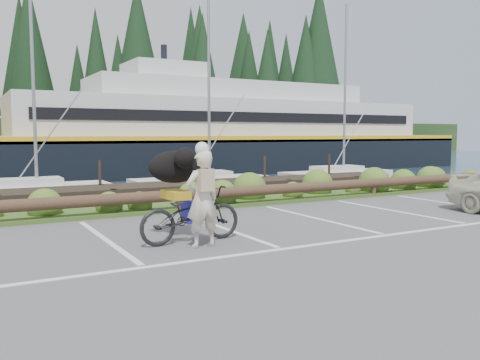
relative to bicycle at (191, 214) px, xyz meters
name	(u,v)px	position (x,y,z in m)	size (l,w,h in m)	color
ground	(270,245)	(1.21, -0.97, -0.55)	(72.00, 72.00, 0.00)	#4C4C4E
vegetation_strip	(169,207)	(1.21, 4.33, -0.50)	(34.00, 1.60, 0.10)	#3D5B21
log_rail	(178,212)	(1.21, 3.63, -0.55)	(32.00, 0.30, 0.60)	#443021
bicycle	(191,214)	(0.00, 0.00, 0.00)	(0.73, 2.09, 1.10)	black
cyclist	(202,199)	(0.02, -0.49, 0.35)	(0.66, 0.43, 1.80)	beige
dog	(176,167)	(-0.03, 0.67, 0.88)	(1.14, 0.56, 0.66)	black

